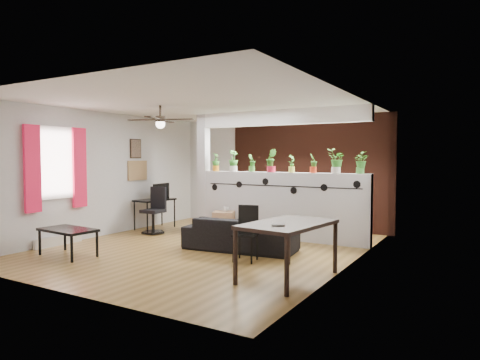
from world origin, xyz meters
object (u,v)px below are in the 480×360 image
object	(u,v)px
cup	(226,209)
computer_desk	(155,202)
office_chair	(155,213)
potted_plant_2	(252,162)
dining_table	(288,228)
potted_plant_6	(336,160)
potted_plant_1	(233,160)
potted_plant_5	(313,163)
potted_plant_3	(271,160)
potted_plant_0	(216,161)
potted_plant_7	(360,162)
sofa	(240,234)
coffee_table	(68,232)
cube_shelf	(224,224)
potted_plant_4	(292,163)
ceiling_fan	(160,121)
folding_chair	(247,228)

from	to	relation	value
cup	computer_desk	xyz separation A→B (m)	(-1.94, -0.00, 0.05)
office_chair	potted_plant_2	bearing A→B (deg)	23.11
dining_table	potted_plant_6	bearing A→B (deg)	93.39
computer_desk	dining_table	xyz separation A→B (m)	(4.33, -2.21, 0.07)
potted_plant_1	potted_plant_5	size ratio (longest dim) A/B	1.21
potted_plant_3	potted_plant_0	bearing A→B (deg)	180.00
potted_plant_7	sofa	size ratio (longest dim) A/B	0.22
potted_plant_6	coffee_table	size ratio (longest dim) A/B	0.45
potted_plant_1	cube_shelf	xyz separation A→B (m)	(-0.03, -0.34, -1.33)
potted_plant_0	potted_plant_1	distance (m)	0.45
potted_plant_4	dining_table	xyz separation A→B (m)	(1.05, -2.55, -0.86)
cube_shelf	computer_desk	size ratio (longest dim) A/B	0.53
potted_plant_1	potted_plant_2	world-z (taller)	potted_plant_1
sofa	potted_plant_2	bearing A→B (deg)	-76.14
potted_plant_7	dining_table	size ratio (longest dim) A/B	0.27
potted_plant_4	computer_desk	size ratio (longest dim) A/B	0.37
office_chair	dining_table	xyz separation A→B (m)	(3.90, -1.73, 0.25)
sofa	office_chair	bearing A→B (deg)	-18.21
potted_plant_2	office_chair	distance (m)	2.38
potted_plant_0	potted_plant_5	distance (m)	2.26
potted_plant_3	potted_plant_6	xyz separation A→B (m)	(1.35, -0.00, -0.00)
cube_shelf	office_chair	distance (m)	1.55
potted_plant_1	cup	size ratio (longest dim) A/B	3.38
potted_plant_7	cup	xyz separation A→B (m)	(-2.69, -0.34, -1.00)
sofa	cube_shelf	size ratio (longest dim) A/B	3.66
potted_plant_4	ceiling_fan	bearing A→B (deg)	-135.41
potted_plant_4	potted_plant_6	size ratio (longest dim) A/B	0.77
potted_plant_5	coffee_table	xyz separation A→B (m)	(-3.11, -3.18, -1.14)
potted_plant_4	folding_chair	size ratio (longest dim) A/B	0.41
potted_plant_3	dining_table	world-z (taller)	potted_plant_3
potted_plant_6	coffee_table	xyz separation A→B (m)	(-3.57, -3.18, -1.18)
ceiling_fan	computer_desk	distance (m)	2.67
potted_plant_7	ceiling_fan	bearing A→B (deg)	-150.49
potted_plant_2	sofa	bearing A→B (deg)	-69.56
potted_plant_4	computer_desk	xyz separation A→B (m)	(-3.28, -0.34, -0.92)
ceiling_fan	office_chair	size ratio (longest dim) A/B	1.21
potted_plant_7	cup	size ratio (longest dim) A/B	3.03
potted_plant_5	cube_shelf	distance (m)	2.27
computer_desk	office_chair	distance (m)	0.68
potted_plant_4	potted_plant_7	world-z (taller)	potted_plant_7
potted_plant_0	potted_plant_6	distance (m)	2.71
cup	potted_plant_3	bearing A→B (deg)	20.96
potted_plant_0	cube_shelf	distance (m)	1.41
cup	dining_table	xyz separation A→B (m)	(2.39, -2.21, 0.11)
potted_plant_0	dining_table	size ratio (longest dim) A/B	0.26
office_chair	sofa	bearing A→B (deg)	-11.63
potted_plant_0	potted_plant_2	size ratio (longest dim) A/B	1.08
dining_table	coffee_table	bearing A→B (deg)	-170.40
cup	office_chair	distance (m)	1.59
potted_plant_3	potted_plant_4	distance (m)	0.46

